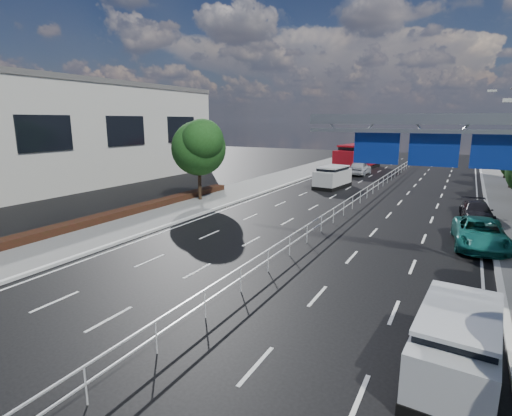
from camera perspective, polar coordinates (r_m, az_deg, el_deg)
The scene contains 15 objects.
ground at distance 13.04m, azimuth -11.49°, elevation -17.99°, with size 160.00×160.00×0.00m, color black.
kerb_near at distance 19.55m, azimuth -32.67°, elevation -8.99°, with size 0.25×140.00×0.15m, color silver.
median_fence at distance 32.48m, azimuth 14.39°, elevation 1.33°, with size 0.05×85.00×1.02m.
hedge_near at distance 25.46m, azimuth -27.86°, elevation -3.13°, with size 1.00×36.00×0.44m, color black.
overhead_gantry at distance 18.65m, azimuth 26.35°, elevation 8.26°, with size 10.24×0.38×7.45m.
near_building at distance 45.85m, azimuth -26.99°, elevation 9.14°, with size 12.00×38.00×10.00m, color beige.
near_tree_back at distance 32.85m, azimuth -8.15°, elevation 8.90°, with size 4.84×4.51×6.69m.
far_tree_h at distance 53.28m, azimuth 32.36°, elevation 7.14°, with size 3.41×3.18×4.91m.
white_minivan at distance 40.28m, azimuth 10.89°, elevation 4.34°, with size 2.66×5.14×2.15m.
red_bus at distance 56.02m, azimuth 14.35°, elevation 7.16°, with size 3.81×11.80×3.46m.
near_car_silver at distance 50.84m, azimuth 14.62°, elevation 5.56°, with size 1.99×4.96×1.69m, color #BABCC3.
near_car_dark at distance 69.09m, azimuth 16.00°, elevation 7.09°, with size 1.52×4.37×1.44m, color black.
silver_minivan at distance 11.97m, azimuth 26.77°, elevation -17.02°, with size 2.22×4.65×1.88m.
parked_car_teal at distance 24.07m, azimuth 29.36°, elevation -3.17°, with size 2.46×5.34×1.48m, color #19736B.
parked_car_dark at distance 30.29m, azimuth 28.99°, elevation -0.42°, with size 1.79×4.40×1.28m, color black.
Camera 1 is at (7.33, -8.57, 6.54)m, focal length 28.00 mm.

